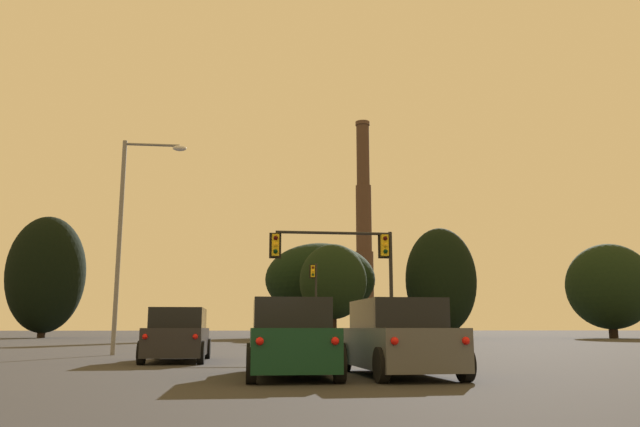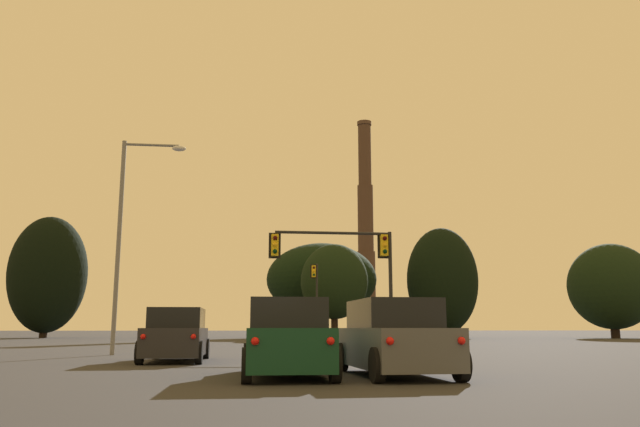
% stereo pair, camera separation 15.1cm
% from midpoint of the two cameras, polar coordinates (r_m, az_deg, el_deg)
% --- Properties ---
extents(suv_center_lane_second, '(2.14, 4.92, 1.86)m').
position_cam_midpoint_polar(suv_center_lane_second, '(15.56, -3.05, -11.38)').
color(suv_center_lane_second, '#0F3823').
rests_on(suv_center_lane_second, ground_plane).
extents(suv_left_lane_front, '(2.10, 4.91, 1.86)m').
position_cam_midpoint_polar(suv_left_lane_front, '(23.08, -13.03, -10.82)').
color(suv_left_lane_front, '#232328').
rests_on(suv_left_lane_front, ground_plane).
extents(suv_right_lane_second, '(2.29, 4.97, 1.86)m').
position_cam_midpoint_polar(suv_right_lane_second, '(15.85, 6.82, -11.30)').
color(suv_right_lane_second, '#4C4F54').
rests_on(suv_right_lane_second, ground_plane).
extents(traffic_light_overhead_right, '(6.13, 0.50, 5.82)m').
position_cam_midpoint_polar(traffic_light_overhead_right, '(30.34, 2.63, -4.13)').
color(traffic_light_overhead_right, black).
rests_on(traffic_light_overhead_right, ground_plane).
extents(traffic_light_far_right, '(0.78, 0.50, 6.79)m').
position_cam_midpoint_polar(traffic_light_far_right, '(55.42, -0.58, -7.05)').
color(traffic_light_far_right, black).
rests_on(traffic_light_far_right, ground_plane).
extents(street_lamp, '(2.91, 0.36, 9.70)m').
position_cam_midpoint_polar(street_lamp, '(29.52, -17.18, -0.87)').
color(street_lamp, slate).
rests_on(street_lamp, ground_plane).
extents(smokestack, '(5.48, 5.48, 40.74)m').
position_cam_midpoint_polar(smokestack, '(117.47, 4.02, -3.15)').
color(smokestack, '#3C2B22').
rests_on(smokestack, ground_plane).
extents(treeline_far_right, '(8.62, 7.76, 13.29)m').
position_cam_midpoint_polar(treeline_far_right, '(77.63, 10.94, -6.03)').
color(treeline_far_right, black).
rests_on(treeline_far_right, ground_plane).
extents(treeline_center_right, '(9.25, 8.32, 14.74)m').
position_cam_midpoint_polar(treeline_center_right, '(83.29, -23.82, -5.09)').
color(treeline_center_right, black).
rests_on(treeline_center_right, ground_plane).
extents(treeline_center_left, '(13.75, 12.38, 11.65)m').
position_cam_midpoint_polar(treeline_center_left, '(78.23, -0.03, -6.09)').
color(treeline_center_left, black).
rests_on(treeline_center_left, ground_plane).
extents(treeline_right_mid, '(10.08, 9.07, 11.02)m').
position_cam_midpoint_polar(treeline_right_mid, '(81.35, 24.91, -6.06)').
color(treeline_right_mid, black).
rests_on(treeline_right_mid, ground_plane).
extents(treeline_left_mid, '(7.45, 6.70, 10.36)m').
position_cam_midpoint_polar(treeline_left_mid, '(69.13, 1.15, -6.24)').
color(treeline_left_mid, black).
rests_on(treeline_left_mid, ground_plane).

